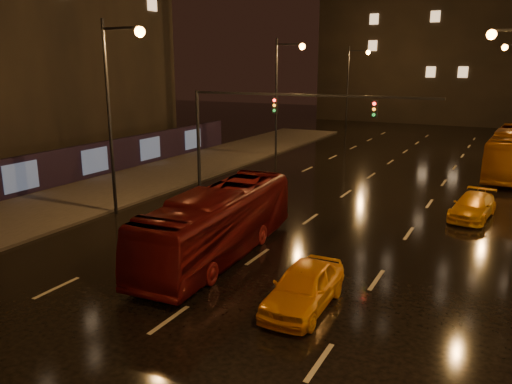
% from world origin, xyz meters
% --- Properties ---
extents(ground, '(140.00, 140.00, 0.00)m').
position_xyz_m(ground, '(0.00, 20.00, 0.00)').
color(ground, black).
rests_on(ground, ground).
extents(sidewalk_left, '(7.00, 70.00, 0.15)m').
position_xyz_m(sidewalk_left, '(-13.50, 15.00, 0.07)').
color(sidewalk_left, '#38332D').
rests_on(sidewalk_left, ground).
extents(hoarding_left, '(0.30, 46.00, 2.50)m').
position_xyz_m(hoarding_left, '(-17.20, 12.00, 1.25)').
color(hoarding_left, black).
rests_on(hoarding_left, ground).
extents(traffic_signal, '(15.31, 0.32, 6.20)m').
position_xyz_m(traffic_signal, '(-5.06, 20.00, 4.74)').
color(traffic_signal, black).
rests_on(traffic_signal, ground).
extents(streetlight_right, '(2.64, 0.50, 10.00)m').
position_xyz_m(streetlight_right, '(8.92, 2.00, 6.43)').
color(streetlight_right, black).
rests_on(streetlight_right, ground).
extents(bus_red, '(3.13, 10.43, 2.86)m').
position_xyz_m(bus_red, '(-1.50, 9.40, 1.43)').
color(bus_red, '#570C0C').
rests_on(bus_red, ground).
extents(taxi_near, '(1.81, 4.33, 1.47)m').
position_xyz_m(taxi_near, '(3.41, 6.72, 0.73)').
color(taxi_near, orange).
rests_on(taxi_near, ground).
extents(taxi_far, '(2.29, 4.53, 1.26)m').
position_xyz_m(taxi_far, '(7.42, 20.13, 0.63)').
color(taxi_far, orange).
rests_on(taxi_far, ground).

